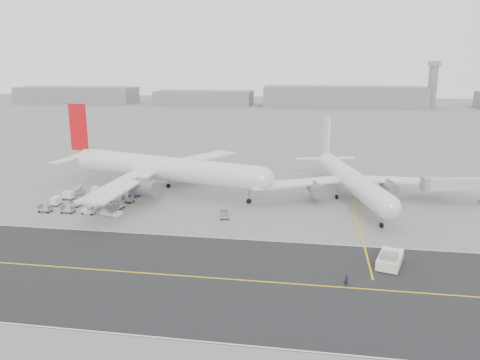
% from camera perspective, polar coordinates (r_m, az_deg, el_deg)
% --- Properties ---
extents(ground, '(700.00, 700.00, 0.00)m').
position_cam_1_polar(ground, '(87.25, -5.32, -6.37)').
color(ground, gray).
rests_on(ground, ground).
extents(taxiway, '(220.00, 59.00, 0.03)m').
position_cam_1_polar(taxiway, '(70.07, -4.95, -11.71)').
color(taxiway, '#2B2B2E').
rests_on(taxiway, ground).
extents(horizon_buildings, '(520.00, 28.00, 28.00)m').
position_cam_1_polar(horizon_buildings, '(340.55, 10.71, 8.80)').
color(horizon_buildings, gray).
rests_on(horizon_buildings, ground).
extents(control_tower, '(7.00, 7.00, 31.25)m').
position_cam_1_polar(control_tower, '(353.35, 22.43, 10.82)').
color(control_tower, gray).
rests_on(control_tower, ground).
extents(airliner_a, '(57.11, 55.93, 20.24)m').
position_cam_1_polar(airliner_a, '(113.97, -9.64, 1.46)').
color(airliner_a, white).
rests_on(airliner_a, ground).
extents(airliner_b, '(46.28, 47.34, 16.65)m').
position_cam_1_polar(airliner_b, '(109.05, 13.27, 0.15)').
color(airliner_b, white).
rests_on(airliner_b, ground).
extents(pushback_tug, '(5.06, 9.03, 2.55)m').
position_cam_1_polar(pushback_tug, '(76.55, 17.79, -9.20)').
color(pushback_tug, silver).
rests_on(pushback_tug, ground).
extents(jet_bridge, '(16.08, 5.35, 6.00)m').
position_cam_1_polar(jet_bridge, '(113.48, 25.04, -0.61)').
color(jet_bridge, gray).
rests_on(jet_bridge, ground).
extents(gse_cluster, '(24.03, 23.31, 2.00)m').
position_cam_1_polar(gse_cluster, '(108.79, -17.51, -2.80)').
color(gse_cluster, gray).
rests_on(gse_cluster, ground).
extents(stray_dolly, '(2.13, 2.86, 1.57)m').
position_cam_1_polar(stray_dolly, '(94.36, -1.92, -4.71)').
color(stray_dolly, silver).
rests_on(stray_dolly, ground).
extents(ground_crew_a, '(0.72, 0.59, 1.69)m').
position_cam_1_polar(ground_crew_a, '(68.48, 12.84, -11.90)').
color(ground_crew_a, black).
rests_on(ground_crew_a, ground).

